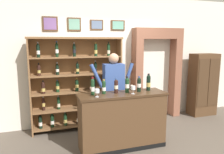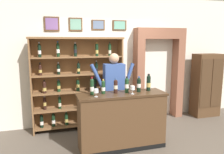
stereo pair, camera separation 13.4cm
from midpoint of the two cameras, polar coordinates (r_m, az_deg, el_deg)
name	(u,v)px [view 1 (the left image)]	position (r m, az deg, el deg)	size (l,w,h in m)	color
ground_plane	(128,146)	(4.37, 3.19, -17.48)	(14.00, 14.00, 0.02)	brown
back_wall	(105,60)	(5.34, -2.55, 4.48)	(12.00, 0.19, 3.01)	silver
wine_shelf	(77,82)	(4.91, -9.86, -1.37)	(2.01, 0.35, 2.04)	brown
archway_doorway	(155,69)	(5.73, 10.45, 2.15)	(1.28, 0.45, 2.27)	brown
side_cabinet	(203,84)	(6.28, 21.98, -1.81)	(0.69, 0.40, 1.63)	#4C331E
tasting_counter	(122,121)	(4.12, 1.72, -11.23)	(1.62, 0.51, 1.03)	#4C331E
shopkeeper	(114,85)	(4.48, -0.46, -2.19)	(0.94, 0.22, 1.72)	#2D3347
tasting_bottle_grappa	(93,86)	(3.85, -6.04, -2.47)	(0.07, 0.07, 0.31)	#19381E
tasting_bottle_rosso	(104,87)	(3.92, -3.11, -2.61)	(0.07, 0.07, 0.26)	#19381E
tasting_bottle_riserva	(116,86)	(3.96, 0.11, -2.31)	(0.07, 0.07, 0.27)	black
tasting_bottle_vin_santo	(127,85)	(4.01, 2.98, -2.00)	(0.07, 0.07, 0.30)	#19381E
tasting_bottle_super_tuscan	(139,84)	(4.09, 6.09, -1.88)	(0.07, 0.07, 0.29)	black
tasting_bottle_bianco	(148,82)	(4.21, 8.54, -1.40)	(0.08, 0.08, 0.32)	black
wine_glass_left	(97,91)	(3.70, -4.95, -3.74)	(0.08, 0.08, 0.14)	silver
wine_glass_right	(133,88)	(3.92, 4.52, -2.94)	(0.08, 0.08, 0.15)	silver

